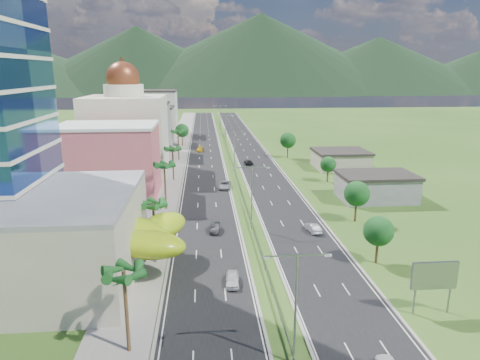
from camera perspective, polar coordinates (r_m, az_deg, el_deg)
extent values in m
plane|color=#2D5119|center=(64.83, 2.55, -9.62)|extent=(500.00, 500.00, 0.00)
cube|color=black|center=(151.02, -4.70, 4.28)|extent=(11.00, 260.00, 0.04)
cube|color=black|center=(151.81, 0.98, 4.38)|extent=(11.00, 260.00, 0.04)
cube|color=gray|center=(151.29, -8.31, 4.21)|extent=(7.00, 260.00, 0.12)
cube|color=gray|center=(133.45, -1.43, 3.25)|extent=(0.08, 216.00, 0.28)
cube|color=gray|center=(234.29, -2.99, 7.98)|extent=(0.10, 0.12, 0.70)
cylinder|color=gray|center=(40.41, 7.40, -16.80)|extent=(0.20, 0.20, 11.00)
cube|color=gray|center=(37.68, 5.49, -10.06)|extent=(2.88, 0.12, 0.12)
cube|color=gray|center=(38.28, 9.80, -9.80)|extent=(2.88, 0.12, 0.12)
cube|color=silver|center=(37.52, 3.53, -10.29)|extent=(0.60, 0.25, 0.18)
cube|color=silver|center=(38.65, 11.66, -9.81)|extent=(0.60, 0.25, 0.18)
cylinder|color=gray|center=(72.24, 1.57, -2.41)|extent=(0.20, 0.20, 11.00)
cube|color=gray|center=(70.74, 0.44, 1.68)|extent=(2.88, 0.12, 0.12)
cube|color=gray|center=(71.07, 2.76, 1.72)|extent=(2.88, 0.12, 0.12)
cube|color=silver|center=(70.66, -0.59, 1.58)|extent=(0.60, 0.25, 0.18)
cube|color=silver|center=(71.27, 3.78, 1.66)|extent=(0.60, 0.25, 0.18)
cylinder|color=gray|center=(110.97, -0.75, 3.54)|extent=(0.20, 0.20, 11.00)
cube|color=gray|center=(110.01, -1.51, 6.24)|extent=(2.88, 0.12, 0.12)
cube|color=gray|center=(110.21, -0.01, 6.26)|extent=(2.88, 0.12, 0.12)
cube|color=silver|center=(109.95, -2.18, 6.18)|extent=(0.60, 0.25, 0.18)
cube|color=silver|center=(110.35, 0.66, 6.22)|extent=(0.60, 0.25, 0.18)
cylinder|color=gray|center=(155.32, -1.97, 6.65)|extent=(0.20, 0.20, 11.00)
cube|color=gray|center=(154.63, -2.53, 8.58)|extent=(2.88, 0.12, 0.12)
cube|color=gray|center=(154.78, -1.45, 8.60)|extent=(2.88, 0.12, 0.12)
cube|color=silver|center=(154.59, -3.01, 8.54)|extent=(0.60, 0.25, 0.18)
cube|color=silver|center=(154.87, -0.97, 8.57)|extent=(0.60, 0.25, 0.18)
cylinder|color=gray|center=(199.96, -2.66, 8.37)|extent=(0.20, 0.20, 11.00)
cube|color=gray|center=(199.42, -3.09, 9.87)|extent=(2.88, 0.12, 0.12)
cube|color=gray|center=(199.54, -2.25, 9.89)|extent=(2.88, 0.12, 0.12)
cube|color=silver|center=(199.40, -3.47, 9.84)|extent=(0.60, 0.25, 0.18)
cube|color=silver|center=(199.61, -1.88, 9.86)|extent=(0.60, 0.25, 0.18)
cube|color=#AB9D8D|center=(61.59, -27.83, -7.15)|extent=(30.00, 24.00, 11.00)
cylinder|color=gray|center=(63.78, -19.37, -8.93)|extent=(0.50, 0.50, 4.00)
cylinder|color=gray|center=(57.87, -13.74, -10.94)|extent=(0.50, 0.50, 4.00)
cylinder|color=gray|center=(56.01, -18.34, -12.18)|extent=(0.50, 0.50, 4.00)
cylinder|color=gray|center=(62.12, -11.21, -8.99)|extent=(0.50, 0.50, 4.00)
cube|color=#CD5465|center=(94.80, -17.07, 2.26)|extent=(20.00, 15.00, 15.00)
cube|color=beige|center=(116.62, -14.87, 5.83)|extent=(20.00, 20.00, 20.00)
cylinder|color=beige|center=(115.58, -15.24, 11.48)|extent=(10.00, 10.00, 3.00)
sphere|color=brown|center=(115.49, -15.34, 12.96)|extent=(8.40, 8.40, 8.40)
cube|color=slate|center=(141.22, -12.73, 6.55)|extent=(16.00, 15.00, 16.00)
cube|color=#AB9D8D|center=(163.05, -11.70, 7.08)|extent=(16.00, 15.00, 13.00)
cube|color=silver|center=(185.51, -10.93, 8.75)|extent=(16.00, 15.00, 18.00)
cylinder|color=gray|center=(52.86, 22.21, -14.70)|extent=(0.24, 0.24, 3.20)
cylinder|color=gray|center=(54.71, 26.06, -14.10)|extent=(0.24, 0.24, 3.20)
cube|color=#D85919|center=(52.44, 24.51, -11.51)|extent=(5.20, 0.35, 3.20)
cube|color=slate|center=(94.16, 17.68, -1.00)|extent=(15.00, 10.00, 5.00)
cube|color=#AB9D8D|center=(122.27, 13.26, 2.59)|extent=(14.00, 12.00, 4.40)
cylinder|color=#47301C|center=(43.51, -14.89, -16.67)|extent=(0.36, 0.36, 8.50)
cylinder|color=#47301C|center=(65.22, -11.36, -6.19)|extent=(0.36, 0.36, 7.50)
cylinder|color=#47301C|center=(83.96, -9.94, -0.93)|extent=(0.36, 0.36, 9.00)
cylinder|color=#47301C|center=(106.36, -8.91, 2.07)|extent=(0.36, 0.36, 8.00)
cylinder|color=#47301C|center=(130.79, -8.20, 4.56)|extent=(0.36, 0.36, 8.80)
cylinder|color=#47301C|center=(155.74, -7.69, 5.41)|extent=(0.40, 0.40, 4.90)
sphere|color=#19511E|center=(155.29, -7.73, 6.56)|extent=(4.90, 4.90, 4.90)
cylinder|color=#47301C|center=(63.59, 17.80, -8.77)|extent=(0.40, 0.40, 4.20)
sphere|color=#19511E|center=(62.61, 17.99, -6.49)|extent=(4.20, 4.20, 4.20)
cylinder|color=#47301C|center=(79.39, 15.18, -3.80)|extent=(0.40, 0.40, 4.55)
sphere|color=#19511E|center=(78.56, 15.32, -1.77)|extent=(4.55, 4.55, 4.55)
cylinder|color=#47301C|center=(105.99, 11.61, 0.75)|extent=(0.40, 0.40, 3.85)
sphere|color=#19511E|center=(105.45, 11.68, 2.06)|extent=(3.85, 3.85, 3.85)
cylinder|color=#47301C|center=(133.45, 6.37, 3.96)|extent=(0.40, 0.40, 4.90)
sphere|color=#19511E|center=(132.92, 6.41, 5.30)|extent=(4.90, 4.90, 4.90)
imported|color=silver|center=(55.52, -1.01, -13.08)|extent=(1.98, 4.25, 1.41)
imported|color=black|center=(72.49, -3.34, -6.35)|extent=(1.93, 4.30, 1.37)
imported|color=#95979C|center=(98.49, -2.02, -0.67)|extent=(3.30, 5.85, 1.54)
imported|color=gold|center=(144.53, -5.35, 4.10)|extent=(2.48, 5.06, 1.42)
imported|color=#9B9EA3|center=(73.25, 9.69, -6.30)|extent=(2.19, 4.49, 1.42)
imported|color=black|center=(123.75, 1.14, 2.39)|extent=(2.35, 4.69, 1.28)
imported|color=black|center=(46.00, -10.15, -19.83)|extent=(0.61, 1.91, 1.22)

